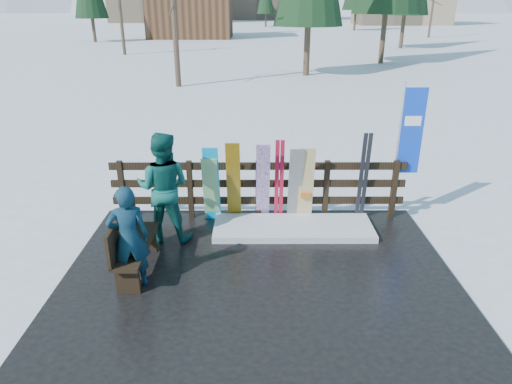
{
  "coord_description": "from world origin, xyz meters",
  "views": [
    {
      "loc": [
        -0.06,
        -5.88,
        3.94
      ],
      "look_at": [
        -0.05,
        1.0,
        1.1
      ],
      "focal_mm": 32.0,
      "sensor_mm": 36.0,
      "label": 1
    }
  ],
  "objects_px": {
    "snowboard_2": "(234,182)",
    "person_back": "(163,187)",
    "rental_flag": "(408,137)",
    "person_front": "(129,238)",
    "snowboard_5": "(306,185)",
    "snowboard_3": "(263,183)",
    "bench": "(131,241)",
    "snowboard_4": "(295,185)",
    "snowboard_1": "(211,190)",
    "snowboard_0": "(212,185)"
  },
  "relations": [
    {
      "from": "snowboard_2",
      "to": "person_back",
      "type": "relative_size",
      "value": 0.86
    },
    {
      "from": "snowboard_2",
      "to": "rental_flag",
      "type": "distance_m",
      "value": 3.32
    },
    {
      "from": "person_front",
      "to": "person_back",
      "type": "relative_size",
      "value": 0.82
    },
    {
      "from": "snowboard_5",
      "to": "snowboard_3",
      "type": "bearing_deg",
      "value": -180.0
    },
    {
      "from": "bench",
      "to": "snowboard_5",
      "type": "bearing_deg",
      "value": 31.26
    },
    {
      "from": "rental_flag",
      "to": "snowboard_5",
      "type": "bearing_deg",
      "value": -171.79
    },
    {
      "from": "snowboard_4",
      "to": "person_front",
      "type": "bearing_deg",
      "value": -140.15
    },
    {
      "from": "bench",
      "to": "snowboard_3",
      "type": "bearing_deg",
      "value": 40.22
    },
    {
      "from": "bench",
      "to": "snowboard_1",
      "type": "height_order",
      "value": "snowboard_1"
    },
    {
      "from": "snowboard_4",
      "to": "snowboard_5",
      "type": "relative_size",
      "value": 1.01
    },
    {
      "from": "snowboard_0",
      "to": "snowboard_4",
      "type": "xyz_separation_m",
      "value": [
        1.55,
        0.0,
        -0.01
      ]
    },
    {
      "from": "person_front",
      "to": "person_back",
      "type": "bearing_deg",
      "value": -114.06
    },
    {
      "from": "snowboard_2",
      "to": "snowboard_5",
      "type": "xyz_separation_m",
      "value": [
        1.35,
        0.0,
        -0.06
      ]
    },
    {
      "from": "snowboard_4",
      "to": "person_front",
      "type": "xyz_separation_m",
      "value": [
        -2.54,
        -2.12,
        0.04
      ]
    },
    {
      "from": "snowboard_1",
      "to": "snowboard_3",
      "type": "relative_size",
      "value": 0.81
    },
    {
      "from": "snowboard_1",
      "to": "snowboard_5",
      "type": "xyz_separation_m",
      "value": [
        1.77,
        0.0,
        0.09
      ]
    },
    {
      "from": "bench",
      "to": "snowboard_1",
      "type": "xyz_separation_m",
      "value": [
        1.07,
        1.73,
        0.14
      ]
    },
    {
      "from": "snowboard_4",
      "to": "rental_flag",
      "type": "bearing_deg",
      "value": 7.43
    },
    {
      "from": "bench",
      "to": "person_back",
      "type": "distance_m",
      "value": 1.22
    },
    {
      "from": "snowboard_2",
      "to": "rental_flag",
      "type": "height_order",
      "value": "rental_flag"
    },
    {
      "from": "snowboard_2",
      "to": "person_front",
      "type": "xyz_separation_m",
      "value": [
        -1.4,
        -2.12,
        -0.02
      ]
    },
    {
      "from": "snowboard_0",
      "to": "snowboard_5",
      "type": "bearing_deg",
      "value": 0.0
    },
    {
      "from": "snowboard_0",
      "to": "snowboard_5",
      "type": "height_order",
      "value": "snowboard_0"
    },
    {
      "from": "rental_flag",
      "to": "snowboard_1",
      "type": "bearing_deg",
      "value": -175.76
    },
    {
      "from": "snowboard_0",
      "to": "snowboard_5",
      "type": "distance_m",
      "value": 1.75
    },
    {
      "from": "rental_flag",
      "to": "person_front",
      "type": "height_order",
      "value": "rental_flag"
    },
    {
      "from": "snowboard_4",
      "to": "person_back",
      "type": "relative_size",
      "value": 0.79
    },
    {
      "from": "snowboard_5",
      "to": "rental_flag",
      "type": "height_order",
      "value": "rental_flag"
    },
    {
      "from": "snowboard_2",
      "to": "snowboard_1",
      "type": "bearing_deg",
      "value": 180.0
    },
    {
      "from": "snowboard_0",
      "to": "person_front",
      "type": "bearing_deg",
      "value": -115.15
    },
    {
      "from": "snowboard_1",
      "to": "person_back",
      "type": "xyz_separation_m",
      "value": [
        -0.74,
        -0.64,
        0.31
      ]
    },
    {
      "from": "snowboard_0",
      "to": "snowboard_3",
      "type": "relative_size",
      "value": 0.93
    },
    {
      "from": "snowboard_4",
      "to": "snowboard_0",
      "type": "bearing_deg",
      "value": 180.0
    },
    {
      "from": "bench",
      "to": "snowboard_1",
      "type": "distance_m",
      "value": 2.04
    },
    {
      "from": "bench",
      "to": "snowboard_2",
      "type": "bearing_deg",
      "value": 49.06
    },
    {
      "from": "snowboard_1",
      "to": "snowboard_5",
      "type": "relative_size",
      "value": 0.89
    },
    {
      "from": "rental_flag",
      "to": "person_back",
      "type": "height_order",
      "value": "rental_flag"
    },
    {
      "from": "snowboard_1",
      "to": "snowboard_5",
      "type": "bearing_deg",
      "value": 0.0
    },
    {
      "from": "bench",
      "to": "rental_flag",
      "type": "relative_size",
      "value": 0.58
    },
    {
      "from": "snowboard_1",
      "to": "snowboard_2",
      "type": "xyz_separation_m",
      "value": [
        0.43,
        0.0,
        0.15
      ]
    },
    {
      "from": "snowboard_0",
      "to": "snowboard_2",
      "type": "relative_size",
      "value": 0.93
    },
    {
      "from": "person_front",
      "to": "snowboard_1",
      "type": "bearing_deg",
      "value": -129.79
    },
    {
      "from": "person_front",
      "to": "snowboard_4",
      "type": "bearing_deg",
      "value": -155.33
    },
    {
      "from": "snowboard_5",
      "to": "person_front",
      "type": "distance_m",
      "value": 3.47
    },
    {
      "from": "snowboard_2",
      "to": "snowboard_3",
      "type": "xyz_separation_m",
      "value": [
        0.54,
        0.0,
        -0.01
      ]
    },
    {
      "from": "snowboard_3",
      "to": "person_front",
      "type": "bearing_deg",
      "value": -132.44
    },
    {
      "from": "bench",
      "to": "snowboard_5",
      "type": "relative_size",
      "value": 0.99
    },
    {
      "from": "bench",
      "to": "snowboard_0",
      "type": "distance_m",
      "value": 2.06
    },
    {
      "from": "snowboard_3",
      "to": "person_back",
      "type": "relative_size",
      "value": 0.86
    },
    {
      "from": "snowboard_1",
      "to": "snowboard_2",
      "type": "distance_m",
      "value": 0.45
    }
  ]
}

